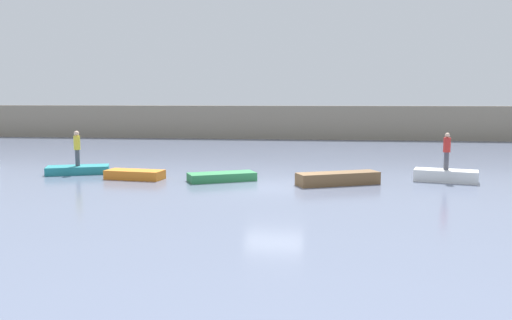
{
  "coord_description": "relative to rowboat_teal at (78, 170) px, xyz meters",
  "views": [
    {
      "loc": [
        1.88,
        -21.97,
        3.8
      ],
      "look_at": [
        -1.13,
        2.79,
        0.82
      ],
      "focal_mm": 36.56,
      "sensor_mm": 36.0,
      "label": 1
    }
  ],
  "objects": [
    {
      "name": "embankment_wall",
      "position": [
        10.19,
        23.83,
        1.35
      ],
      "size": [
        80.0,
        1.2,
        3.09
      ],
      "primitive_type": "cube",
      "color": "gray",
      "rests_on": "ground_plane"
    },
    {
      "name": "rowboat_teal",
      "position": [
        0.0,
        0.0,
        0.0
      ],
      "size": [
        3.26,
        2.26,
        0.4
      ],
      "primitive_type": "cube",
      "rotation": [
        0.0,
        0.0,
        0.36
      ],
      "color": "teal",
      "rests_on": "ground_plane"
    },
    {
      "name": "rowboat_white",
      "position": [
        17.83,
        -0.35,
        0.07
      ],
      "size": [
        2.95,
        1.79,
        0.55
      ],
      "primitive_type": "cube",
      "rotation": [
        0.0,
        0.0,
        -0.26
      ],
      "color": "white",
      "rests_on": "ground_plane"
    },
    {
      "name": "ground_plane",
      "position": [
        10.19,
        -2.77,
        -0.2
      ],
      "size": [
        120.0,
        120.0,
        0.0
      ],
      "primitive_type": "plane",
      "color": "slate"
    },
    {
      "name": "person_yellow_shirt",
      "position": [
        0.0,
        0.0,
        1.19
      ],
      "size": [
        0.32,
        0.32,
        1.77
      ],
      "color": "#4C4C56",
      "rests_on": "rowboat_teal"
    },
    {
      "name": "person_red_shirt",
      "position": [
        17.83,
        -0.35,
        1.28
      ],
      "size": [
        0.32,
        0.32,
        1.69
      ],
      "color": "#4C4C56",
      "rests_on": "rowboat_white"
    },
    {
      "name": "rowboat_brown",
      "position": [
        12.92,
        -1.78,
        0.07
      ],
      "size": [
        3.78,
        2.41,
        0.55
      ],
      "primitive_type": "cube",
      "rotation": [
        0.0,
        0.0,
        0.42
      ],
      "color": "brown",
      "rests_on": "ground_plane"
    },
    {
      "name": "rowboat_orange",
      "position": [
        3.46,
        -1.34,
        0.01
      ],
      "size": [
        2.82,
        1.41,
        0.43
      ],
      "primitive_type": "cube",
      "rotation": [
        0.0,
        0.0,
        -0.13
      ],
      "color": "orange",
      "rests_on": "ground_plane"
    },
    {
      "name": "rowboat_green",
      "position": [
        7.64,
        -1.37,
        -0.01
      ],
      "size": [
        3.26,
        2.39,
        0.38
      ],
      "primitive_type": "cube",
      "rotation": [
        0.0,
        0.0,
        0.46
      ],
      "color": "#2D7F47",
      "rests_on": "ground_plane"
    }
  ]
}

